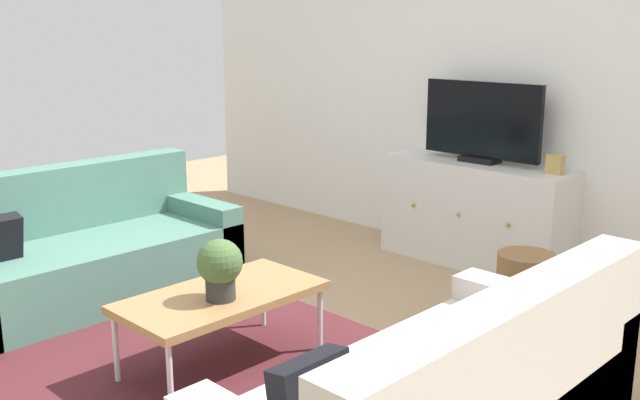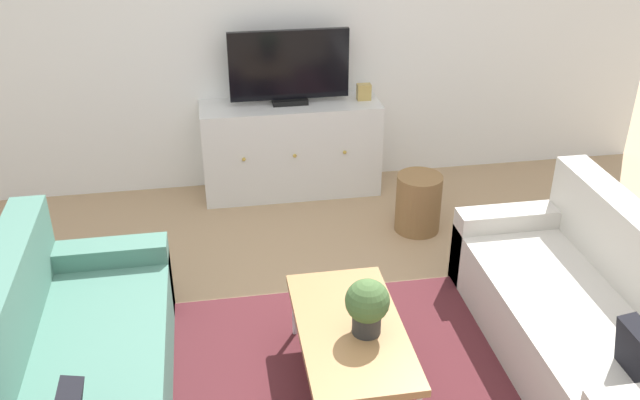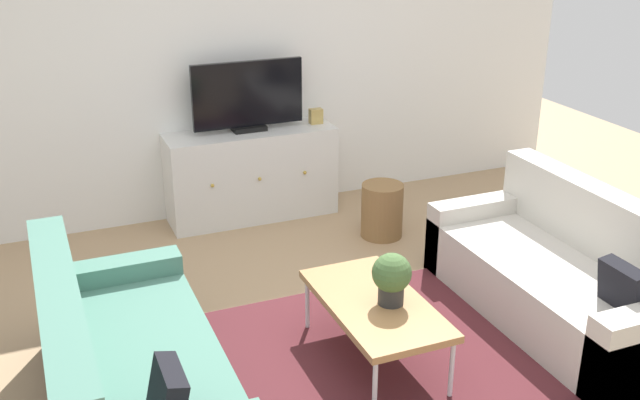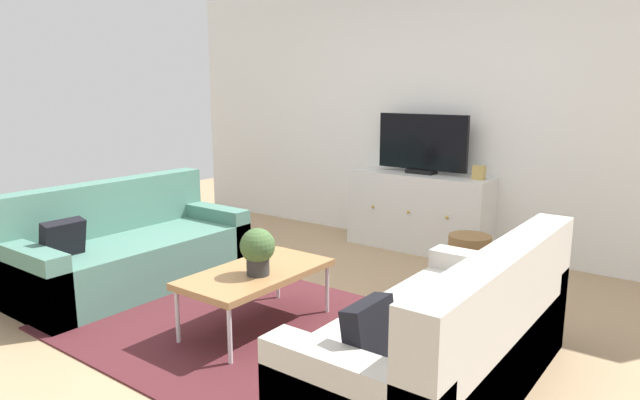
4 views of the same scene
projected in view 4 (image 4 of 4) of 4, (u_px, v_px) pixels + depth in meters
The scene contains 11 objects.
ground_plane at pixel (264, 321), 3.93m from camera, with size 10.00×10.00×0.00m, color tan.
wall_back at pixel (432, 113), 5.67m from camera, with size 6.40×0.12×2.70m, color white.
area_rug at pixel (249, 328), 3.81m from camera, with size 2.50×1.90×0.01m, color #4C1E23.
couch_left_side at pixel (126, 252), 4.64m from camera, with size 0.86×1.88×0.84m.
couch_right_side at pixel (452, 346), 2.95m from camera, with size 0.86×1.88×0.84m.
coffee_table at pixel (256, 275), 3.76m from camera, with size 0.55×1.05×0.41m.
potted_plant at pixel (258, 249), 3.63m from camera, with size 0.23×0.23×0.31m.
tv_console at pixel (419, 212), 5.62m from camera, with size 1.43×0.47×0.77m.
flat_screen_tv at pixel (422, 144), 5.50m from camera, with size 0.94×0.16×0.58m.
mantel_clock at pixel (479, 173), 5.18m from camera, with size 0.11×0.07×0.13m, color tan.
wicker_basket at pixel (469, 262), 4.53m from camera, with size 0.34×0.34×0.45m, color olive.
Camera 4 is at (2.52, -2.72, 1.62)m, focal length 31.46 mm.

